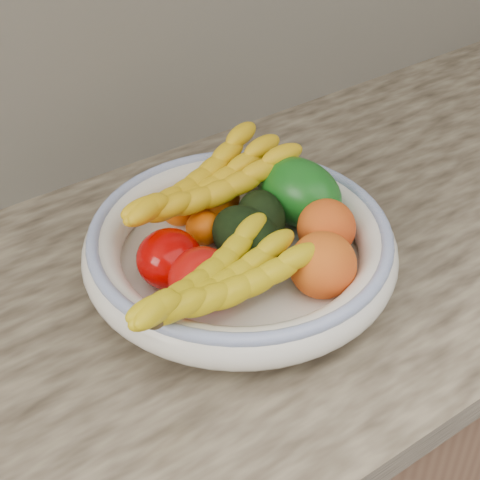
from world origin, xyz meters
name	(u,v)px	position (x,y,z in m)	size (l,w,h in m)	color
kitchen_counter	(231,464)	(0.00, 1.69, 0.46)	(2.44, 0.66, 1.40)	brown
fruit_bowl	(240,247)	(0.00, 1.66, 0.95)	(0.39, 0.39, 0.08)	white
clementine_back_left	(179,210)	(-0.02, 1.77, 0.95)	(0.05, 0.05, 0.04)	#E15A04
clementine_back_right	(220,198)	(0.03, 1.76, 0.95)	(0.05, 0.05, 0.05)	#E25304
clementine_back_mid	(212,208)	(0.01, 1.74, 0.95)	(0.05, 0.05, 0.05)	#FF6D05
clementine_extra	(204,228)	(-0.02, 1.71, 0.95)	(0.05, 0.05, 0.04)	#F26005
tomato_left	(169,259)	(-0.09, 1.68, 0.96)	(0.08, 0.08, 0.07)	#A50100
tomato_near_left	(202,279)	(-0.08, 1.62, 0.96)	(0.08, 0.08, 0.07)	#BC0C08
avocado_center	(247,239)	(0.01, 1.65, 0.96)	(0.07, 0.11, 0.07)	black
avocado_right	(261,218)	(0.04, 1.68, 0.96)	(0.06, 0.09, 0.06)	black
green_mango	(299,192)	(0.11, 1.68, 0.98)	(0.08, 0.13, 0.09)	#0F5011
peach_front	(323,265)	(0.05, 1.56, 0.97)	(0.08, 0.08, 0.08)	orange
peach_right	(326,228)	(0.10, 1.61, 0.97)	(0.07, 0.07, 0.07)	orange
banana_bunch_back	(208,191)	(0.00, 1.74, 0.99)	(0.28, 0.11, 0.08)	yellow
banana_bunch_front	(219,287)	(-0.08, 1.58, 0.98)	(0.26, 0.11, 0.07)	yellow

